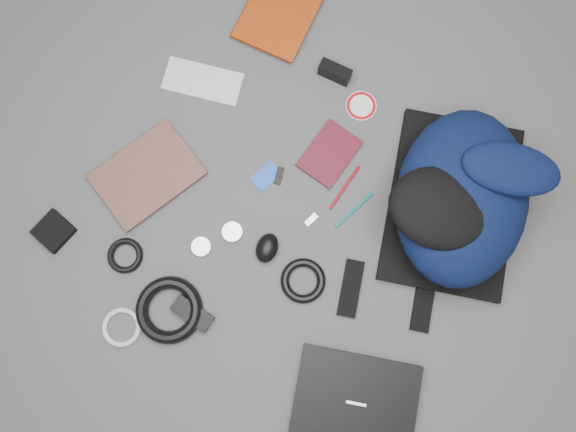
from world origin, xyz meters
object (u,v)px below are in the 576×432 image
Objects in this scene: comic_book at (127,147)px; compact_camera at (335,72)px; dvd_case at (329,154)px; power_brick at (193,313)px; mouse at (267,248)px; laptop at (355,402)px; backpack at (462,197)px; pouch at (54,231)px.

compact_camera reaches higher than comic_book.
dvd_case is 1.47× the size of power_brick.
compact_camera is at bearing 87.36° from mouse.
laptop reaches higher than dvd_case.
laptop is 1.90× the size of dvd_case.
power_brick is at bearing -145.85° from backpack.
laptop is 0.91m from compact_camera.
compact_camera is at bearing 121.58° from dvd_case.
laptop is at bearing 6.15° from power_brick.
comic_book is at bearing 143.19° from laptop.
laptop is 3.39× the size of compact_camera.
compact_camera is (-0.57, 0.71, 0.01)m from laptop.
power_brick is at bearing -94.23° from compact_camera.
compact_camera is (0.35, 0.52, 0.02)m from comic_book.
power_brick is (0.43, -0.26, 0.00)m from comic_book.
laptop is 0.68m from dvd_case.
power_brick is at bearing -94.34° from dvd_case.
comic_book is at bearing -134.14° from compact_camera.
power_brick is at bearing 6.28° from pouch.
pouch is at bearing -166.49° from mouse.
pouch is at bearing -164.78° from backpack.
laptop is at bearing -106.20° from backpack.
pouch is at bearing -76.03° from comic_book.
mouse reaches higher than pouch.
compact_camera is (-0.48, 0.12, -0.08)m from backpack.
comic_book is 2.95× the size of compact_camera.
dvd_case is at bearing 50.63° from comic_book.
comic_book is at bearing 87.68° from pouch.
power_brick is (-0.04, -0.58, 0.01)m from dvd_case.
dvd_case is 0.24m from compact_camera.
mouse is at bearing -85.11° from compact_camera.
backpack is 0.93m from comic_book.
laptop reaches higher than comic_book.
backpack is at bearing 73.28° from laptop.
comic_book is at bearing -178.92° from backpack.
laptop is at bearing -49.23° from dvd_case.
compact_camera is at bearing 141.14° from backpack.
comic_book is 0.30m from pouch.
laptop is 1.15× the size of comic_book.
dvd_case is (-0.44, 0.51, -0.01)m from laptop.
pouch is (-0.84, -0.71, -0.10)m from backpack.
compact_camera is at bearing 103.45° from laptop.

